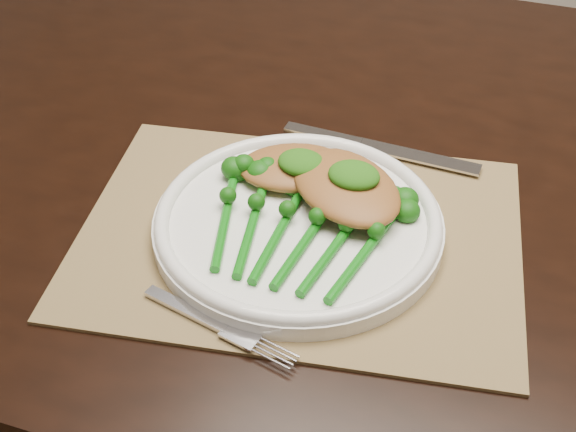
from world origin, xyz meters
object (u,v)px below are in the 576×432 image
(dining_table, at_px, (393,372))
(chicken_fillet_left, at_px, (295,167))
(broccolini_bundle, at_px, (294,234))
(placemat, at_px, (300,236))
(dinner_plate, at_px, (298,222))

(dining_table, height_order, chicken_fillet_left, chicken_fillet_left)
(dining_table, relative_size, broccolini_bundle, 8.82)
(placemat, bearing_deg, dinner_plate, 128.44)
(placemat, relative_size, chicken_fillet_left, 3.68)
(chicken_fillet_left, relative_size, broccolini_bundle, 0.63)
(dining_table, xyz_separation_m, placemat, (-0.08, -0.17, 0.37))
(dinner_plate, xyz_separation_m, broccolini_bundle, (0.01, -0.03, 0.01))
(broccolini_bundle, bearing_deg, dining_table, 67.26)
(dinner_plate, xyz_separation_m, chicken_fillet_left, (-0.03, 0.06, 0.02))
(chicken_fillet_left, xyz_separation_m, broccolini_bundle, (0.03, -0.09, -0.01))
(placemat, bearing_deg, chicken_fillet_left, 103.95)
(dinner_plate, distance_m, chicken_fillet_left, 0.07)
(chicken_fillet_left, distance_m, broccolini_bundle, 0.10)
(dining_table, xyz_separation_m, dinner_plate, (-0.08, -0.17, 0.39))
(placemat, height_order, chicken_fillet_left, chicken_fillet_left)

